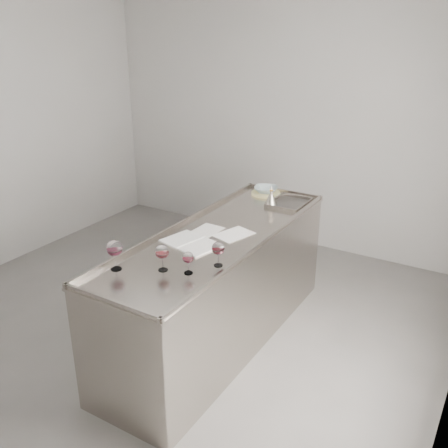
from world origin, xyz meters
The scene contains 12 objects.
room_shell centered at (0.00, 0.00, 1.40)m, with size 4.54×5.04×2.84m.
counter centered at (0.50, 0.30, 0.47)m, with size 0.77×2.42×0.97m.
wine_glass_left centered at (0.22, -0.54, 1.09)m, with size 0.11×0.11×0.21m.
wine_glass_middle centered at (0.50, -0.39, 1.07)m, with size 0.09×0.09×0.18m.
wine_glass_right centered at (0.77, -0.15, 1.06)m, with size 0.09×0.09×0.17m.
wine_glass_small centered at (0.67, -0.34, 1.05)m, with size 0.07×0.07×0.15m.
notebook centered at (0.42, 0.05, 0.95)m, with size 0.46×0.37×0.02m.
loose_paper_top centered at (0.38, 0.31, 0.94)m, with size 0.19×0.27×0.00m, color silver.
loose_paper_under centered at (0.60, 0.36, 0.94)m, with size 0.20×0.29×0.00m, color white.
trivet centered at (0.37, 1.36, 0.95)m, with size 0.28×0.28×0.02m, color beige.
ceramic_bowl centered at (0.37, 1.36, 0.99)m, with size 0.22×0.22×0.05m, color #8FA4A7.
wine_funnel centered at (0.55, 1.11, 1.00)m, with size 0.13×0.13×0.18m.
Camera 1 is at (2.36, -2.69, 2.45)m, focal length 40.00 mm.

